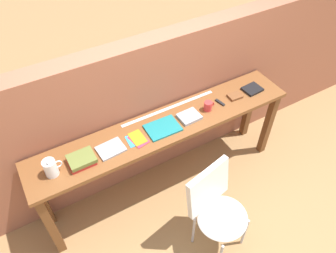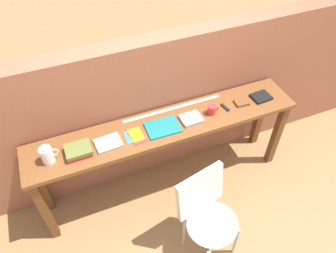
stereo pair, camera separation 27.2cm
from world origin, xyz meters
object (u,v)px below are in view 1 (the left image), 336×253
Objects in this scene: pitcher_white at (51,168)px; book_open_centre at (163,128)px; magazine_cycling at (111,149)px; leather_journal_brown at (235,96)px; pamphlet_pile_colourful at (137,139)px; book_repair_rightmost at (252,89)px; book_stack_leftmost at (82,160)px; mug at (208,106)px; multitool_folded at (220,102)px; chair_white_moulded at (217,208)px.

pitcher_white is 0.63× the size of book_open_centre.
magazine_cycling is 1.30m from leather_journal_brown.
pitcher_white reaches higher than pamphlet_pile_colourful.
book_repair_rightmost is (1.03, 0.02, 0.00)m from book_open_centre.
book_open_centre is at bearing -174.45° from leather_journal_brown.
leather_journal_brown reaches higher than magazine_cycling.
mug is at bearing 0.73° from book_stack_leftmost.
pamphlet_pile_colourful is at bearing -178.30° from book_open_centre.
leather_journal_brown is 0.73× the size of book_repair_rightmost.
book_repair_rightmost reaches higher than book_open_centre.
book_stack_leftmost is at bearing -1.81° from pitcher_white.
magazine_cycling reaches higher than pamphlet_pile_colourful.
multitool_folded is (1.38, 0.03, -0.02)m from book_stack_leftmost.
pamphlet_pile_colourful is 1.83× the size of mug.
magazine_cycling is 1.22× the size of book_repair_rightmost.
book_repair_rightmost is (2.00, 0.02, -0.07)m from pitcher_white.
leather_journal_brown is (0.81, 0.02, 0.00)m from book_open_centre.
pitcher_white reaches higher than book_stack_leftmost.
book_stack_leftmost is 1.38m from multitool_folded.
book_open_centre is at bearing 98.46° from chair_white_moulded.
chair_white_moulded is 4.17× the size of book_stack_leftmost.
mug is 1.00× the size of multitool_folded.
mug is (1.23, 0.02, 0.01)m from book_stack_leftmost.
magazine_cycling is at bearing 178.87° from pamphlet_pile_colourful.
book_open_centre is 2.66× the size of mug.
magazine_cycling is 0.49m from book_open_centre.
chair_white_moulded is 4.85× the size of pitcher_white.
book_open_centre is 1.63× the size of book_repair_rightmost.
pitcher_white is at bearing 178.19° from book_stack_leftmost.
book_repair_rightmost is at bearing -3.21° from magazine_cycling.
magazine_cycling is 1.52m from book_repair_rightmost.
pitcher_white is 1.67× the size of mug.
mug is at bearing 0.62° from pamphlet_pile_colourful.
mug is at bearing -3.69° from magazine_cycling.
chair_white_moulded is 1.37m from pitcher_white.
pamphlet_pile_colourful is at bearing -174.68° from leather_journal_brown.
book_open_centre reaches higher than chair_white_moulded.
book_repair_rightmost is (1.77, 0.03, -0.02)m from book_stack_leftmost.
magazine_cycling is 1.68× the size of leather_journal_brown.
leather_journal_brown is (1.79, 0.02, -0.07)m from pitcher_white.
leather_journal_brown is (0.71, 0.75, 0.37)m from chair_white_moulded.
magazine_cycling reaches higher than book_open_centre.
pitcher_white is 1.67× the size of multitool_folded.
pitcher_white is at bearing -179.14° from multitool_folded.
magazine_cycling is 0.75× the size of book_open_centre.
mug is 0.33m from leather_journal_brown.
mug reaches higher than book_stack_leftmost.
book_stack_leftmost reaches higher than book_repair_rightmost.
mug reaches higher than pamphlet_pile_colourful.
pamphlet_pile_colourful is (0.24, -0.00, -0.00)m from magazine_cycling.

